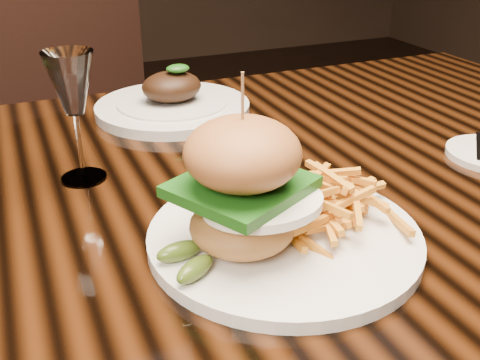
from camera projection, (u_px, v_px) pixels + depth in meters
name	position (u px, v px, depth m)	size (l,w,h in m)	color
dining_table	(207.00, 230.00, 0.80)	(1.60, 0.90, 0.75)	black
burger_plate	(277.00, 205.00, 0.60)	(0.30, 0.30, 0.20)	silver
ramekin	(236.00, 169.00, 0.76)	(0.07, 0.07, 0.03)	silver
wine_glass	(72.00, 88.00, 0.71)	(0.06, 0.06, 0.18)	white
far_dish	(173.00, 104.00, 1.00)	(0.27, 0.27, 0.09)	silver
chair_far	(98.00, 120.00, 1.58)	(0.59, 0.60, 0.95)	black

